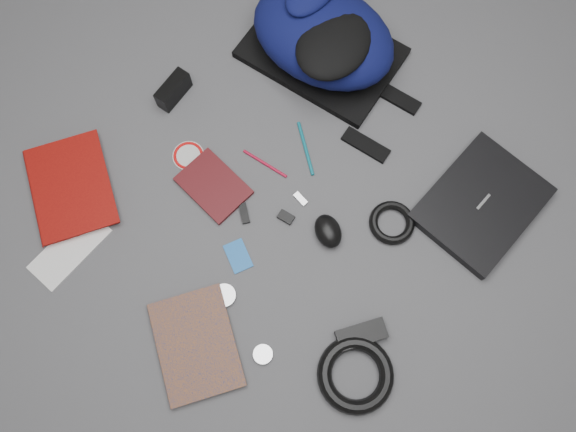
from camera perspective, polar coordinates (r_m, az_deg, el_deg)
ground at (r=1.42m, az=-0.00°, el=-0.24°), size 4.00×4.00×0.00m
backpack at (r=1.55m, az=3.60°, el=17.87°), size 0.43×0.52×0.18m
laptop at (r=1.50m, az=19.05°, el=1.19°), size 0.34×0.29×0.03m
textbook_red at (r=1.56m, az=-24.53°, el=1.59°), size 0.27×0.32×0.03m
comic_book at (r=1.38m, az=-13.00°, el=-13.70°), size 0.26×0.30×0.02m
envelope at (r=1.50m, az=-21.29°, el=-3.12°), size 0.22×0.13×0.00m
dvd_case at (r=1.45m, az=-7.58°, el=3.06°), size 0.15×0.19×0.01m
compact_camera at (r=1.56m, az=-11.57°, el=12.42°), size 0.11×0.07×0.06m
sticker_disc at (r=1.50m, az=-10.09°, el=6.05°), size 0.09×0.09×0.00m
pen_teal at (r=1.48m, az=1.80°, el=6.89°), size 0.07×0.14×0.01m
pen_red at (r=1.47m, az=-2.34°, el=5.34°), size 0.05×0.13×0.01m
id_badge at (r=1.40m, az=-5.09°, el=-4.07°), size 0.07×0.09×0.00m
usb_black at (r=1.42m, az=-4.47°, el=0.27°), size 0.04×0.06×0.01m
usb_silver at (r=1.43m, az=1.27°, el=1.75°), size 0.02×0.04×0.01m
key_fob at (r=1.41m, az=-0.21°, el=-0.11°), size 0.04×0.05×0.01m
mouse at (r=1.39m, az=4.09°, el=-1.54°), size 0.09×0.10×0.05m
headphone_left at (r=1.38m, az=-6.49°, el=-8.04°), size 0.06×0.06×0.01m
headphone_right at (r=1.36m, az=-2.56°, el=-13.85°), size 0.05×0.05×0.01m
cable_coil at (r=1.43m, az=10.51°, el=-0.67°), size 0.13×0.13×0.02m
power_brick at (r=1.36m, az=7.45°, el=-11.85°), size 0.13×0.09×0.03m
power_cord_coil at (r=1.35m, az=6.87°, el=-15.71°), size 0.21×0.21×0.03m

